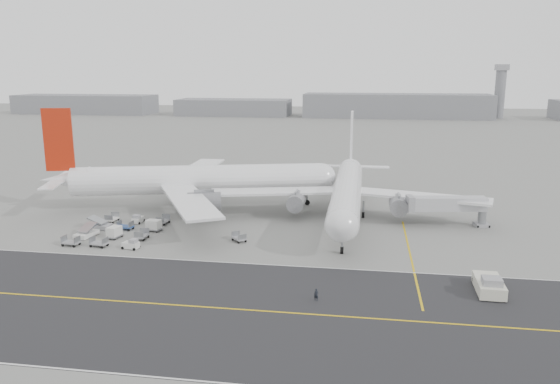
% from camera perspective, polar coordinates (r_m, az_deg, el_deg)
% --- Properties ---
extents(ground, '(700.00, 700.00, 0.00)m').
position_cam_1_polar(ground, '(85.89, -6.76, -6.75)').
color(ground, gray).
rests_on(ground, ground).
extents(taxiway, '(220.00, 59.00, 0.03)m').
position_cam_1_polar(taxiway, '(68.56, -6.74, -11.92)').
color(taxiway, '#2B2B2E').
rests_on(taxiway, ground).
extents(horizon_buildings, '(520.00, 28.00, 28.00)m').
position_cam_1_polar(horizon_buildings, '(339.16, 10.27, 7.70)').
color(horizon_buildings, gray).
rests_on(horizon_buildings, ground).
extents(control_tower, '(7.00, 7.00, 31.25)m').
position_cam_1_polar(control_tower, '(351.76, 22.00, 9.82)').
color(control_tower, gray).
rests_on(control_tower, ground).
extents(airliner_a, '(59.64, 58.33, 21.01)m').
position_cam_1_polar(airliner_a, '(114.88, -9.15, 1.29)').
color(airliner_a, white).
rests_on(airliner_a, ground).
extents(airliner_b, '(54.33, 54.92, 18.95)m').
position_cam_1_polar(airliner_b, '(106.90, 7.05, 0.18)').
color(airliner_b, white).
rests_on(airliner_b, ground).
extents(pushback_tug, '(3.43, 8.99, 2.57)m').
position_cam_1_polar(pushback_tug, '(76.96, 21.02, -9.06)').
color(pushback_tug, beige).
rests_on(pushback_tug, ground).
extents(jet_bridge, '(15.50, 5.28, 5.78)m').
position_cam_1_polar(jet_bridge, '(104.90, 17.14, -1.34)').
color(jet_bridge, gray).
rests_on(jet_bridge, ground).
extents(gse_cluster, '(20.16, 24.05, 2.13)m').
position_cam_1_polar(gse_cluster, '(100.90, -16.40, -4.22)').
color(gse_cluster, '#9F9FA4').
rests_on(gse_cluster, ground).
extents(stray_dolly, '(2.92, 2.97, 1.59)m').
position_cam_1_polar(stray_dolly, '(92.97, -4.29, -5.16)').
color(stray_dolly, silver).
rests_on(stray_dolly, ground).
extents(ground_crew_a, '(0.65, 0.49, 1.61)m').
position_cam_1_polar(ground_crew_a, '(69.83, 3.81, -10.67)').
color(ground_crew_a, black).
rests_on(ground_crew_a, ground).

